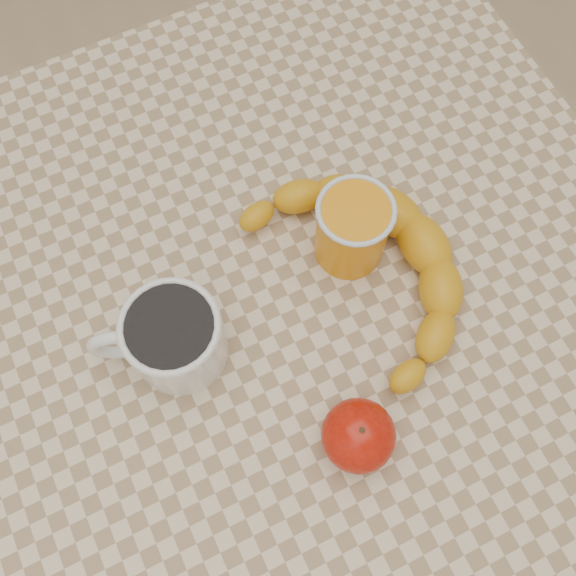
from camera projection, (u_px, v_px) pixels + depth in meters
name	position (u px, v px, depth m)	size (l,w,h in m)	color
ground	(288.00, 418.00, 1.36)	(3.00, 3.00, 0.00)	tan
table	(288.00, 321.00, 0.74)	(0.80, 0.80, 0.75)	beige
coffee_mug	(172.00, 337.00, 0.60)	(0.14, 0.12, 0.08)	white
orange_juice_glass	(352.00, 229.00, 0.64)	(0.08, 0.08, 0.09)	orange
apple	(358.00, 436.00, 0.58)	(0.08, 0.08, 0.06)	#9C0C05
banana	(368.00, 268.00, 0.65)	(0.23, 0.32, 0.05)	gold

